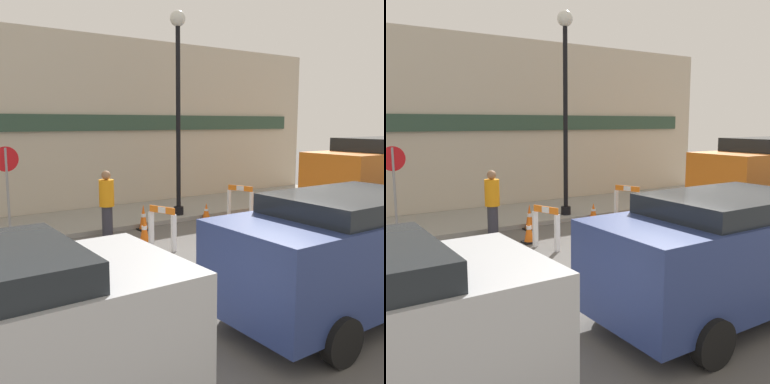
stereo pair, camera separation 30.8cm
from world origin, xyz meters
The scene contains 14 objects.
ground_plane centered at (0.00, 0.00, 0.00)m, with size 60.00×60.00×0.00m, color #565451.
sidewalk_slab centered at (0.00, 5.96, 0.06)m, with size 18.00×2.92×0.12m.
storefront_facade centered at (0.00, 7.49, 2.75)m, with size 18.00×0.22×5.50m.
streetlamp_post centered at (1.29, 4.94, 3.79)m, with size 0.44×0.44×5.75m.
stop_sign centered at (-3.35, 5.31, 1.55)m, with size 0.60×0.06×2.13m.
barricade_0 centered at (2.57, 3.67, 0.55)m, with size 0.40×0.78×1.03m.
barricade_1 centered at (-0.77, 2.43, 0.51)m, with size 0.36×0.72×0.97m.
traffic_cone_0 centered at (0.07, 1.21, 0.34)m, with size 0.30×0.30×0.70m.
traffic_cone_1 centered at (1.76, 1.73, 0.31)m, with size 0.30×0.30×0.65m.
traffic_cone_2 centered at (-0.25, 4.27, 0.33)m, with size 0.30×0.30×0.69m.
traffic_cone_3 centered at (-0.85, 3.11, 0.31)m, with size 0.30×0.30×0.65m.
traffic_cone_4 centered at (1.91, 4.40, 0.23)m, with size 0.30×0.30×0.48m.
person_worker centered at (-1.34, 4.11, 0.89)m, with size 0.48×0.48×1.66m.
parked_car_1 centered at (-0.25, -2.04, 1.01)m, with size 4.27×1.96×1.81m.
Camera 2 is at (-5.53, -6.11, 2.81)m, focal length 42.00 mm.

